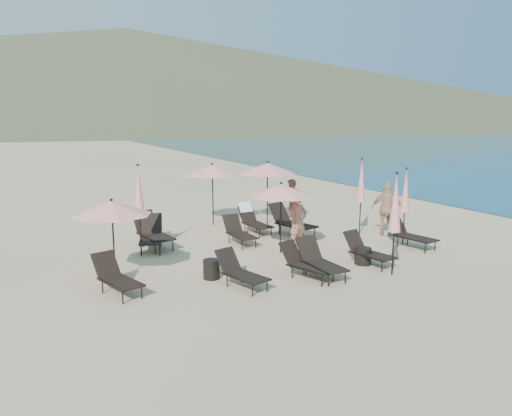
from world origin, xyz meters
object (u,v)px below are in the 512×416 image
lounger_9 (253,219)px  side_table_1 (363,256)px  lounger_5 (410,234)px  lounger_8 (239,232)px  umbrella_closed_1 (361,182)px  lounger_3 (305,263)px  lounger_7 (152,231)px  umbrella_open_2 (212,170)px  umbrella_open_0 (112,208)px  lounger_0 (116,276)px  umbrella_closed_3 (406,191)px  lounger_10 (291,221)px  lounger_6 (151,234)px  lounger_2 (320,260)px  beachgoer_c (387,209)px  side_table_0 (211,269)px  beachgoer_b (292,199)px  beachgoer_a (298,222)px  umbrella_closed_0 (395,204)px  umbrella_closed_2 (139,192)px  umbrella_open_3 (267,168)px  umbrella_open_1 (281,190)px  lounger_4 (367,250)px  lounger_1 (240,271)px

lounger_9 → side_table_1: size_ratio=3.48×
lounger_5 → lounger_8: size_ratio=1.11×
lounger_9 → umbrella_closed_1: umbrella_closed_1 is taller
lounger_3 → umbrella_closed_1: (4.20, 3.19, 1.44)m
lounger_7 → umbrella_open_2: size_ratio=0.81×
umbrella_open_0 → lounger_7: bearing=59.1°
lounger_5 → side_table_1: 2.60m
lounger_0 → umbrella_closed_1: size_ratio=0.61×
umbrella_closed_3 → lounger_10: bearing=132.9°
side_table_1 → lounger_6: bearing=138.9°
lounger_2 → beachgoer_c: size_ratio=0.87×
lounger_8 → lounger_0: bearing=-148.8°
lounger_5 → lounger_6: size_ratio=0.92×
lounger_0 → lounger_8: 5.25m
side_table_0 → beachgoer_b: size_ratio=0.31×
umbrella_closed_1 → beachgoer_a: (-2.93, -0.72, -0.97)m
lounger_5 → side_table_0: 6.66m
lounger_6 → umbrella_closed_0: (4.90, -5.29, 1.41)m
umbrella_closed_0 → umbrella_closed_2: 7.23m
lounger_2 → lounger_7: 5.68m
lounger_7 → lounger_9: 3.68m
lounger_5 → side_table_1: bearing=-171.6°
umbrella_open_3 → umbrella_closed_3: (2.43, -4.70, -0.39)m
lounger_0 → lounger_9: (5.50, 4.09, 0.07)m
side_table_1 → umbrella_open_1: bearing=125.5°
umbrella_closed_3 → beachgoer_b: bearing=103.1°
side_table_0 → lounger_9: bearing=52.3°
umbrella_open_2 → beachgoer_b: umbrella_open_2 is taller
side_table_1 → beachgoer_b: bearing=77.7°
lounger_5 → beachgoer_b: beachgoer_b is taller
beachgoer_c → umbrella_closed_0: bearing=98.1°
umbrella_open_1 → umbrella_closed_2: bearing=154.8°
lounger_3 → lounger_4: bearing=-13.2°
lounger_9 → beachgoer_a: 2.65m
umbrella_closed_0 → lounger_10: bearing=91.2°
lounger_2 → umbrella_closed_2: (-3.56, 4.18, 1.44)m
lounger_2 → beachgoer_c: bearing=30.0°
lounger_0 → side_table_0: (2.35, 0.02, -0.16)m
lounger_6 → lounger_3: bearing=-41.4°
umbrella_open_1 → side_table_0: size_ratio=4.35×
lounger_3 → lounger_7: 5.43m
lounger_7 → side_table_1: bearing=-51.8°
lounger_0 → lounger_3: bearing=-29.5°
lounger_0 → umbrella_open_1: 5.48m
lounger_0 → lounger_1: 2.88m
umbrella_closed_0 → umbrella_closed_2: (-5.30, 4.91, 0.00)m
lounger_9 → umbrella_open_2: umbrella_open_2 is taller
lounger_4 → umbrella_closed_3: umbrella_closed_3 is taller
lounger_0 → umbrella_closed_1: (8.69, 2.21, 1.43)m
lounger_0 → umbrella_open_1: size_ratio=0.75×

